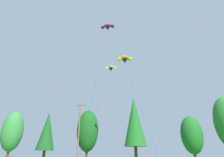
# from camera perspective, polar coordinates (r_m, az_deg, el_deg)

# --- Properties ---
(treeline_tree_b) EXTENTS (5.29, 5.29, 12.92)m
(treeline_tree_b) POSITION_cam_1_polar(r_m,az_deg,el_deg) (55.58, -29.01, -14.38)
(treeline_tree_b) COLOR #472D19
(treeline_tree_b) RESTS_ON ground_plane
(treeline_tree_c) EXTENTS (4.20, 4.20, 11.82)m
(treeline_tree_c) POSITION_cam_1_polar(r_m,az_deg,el_deg) (47.60, -19.91, -15.37)
(treeline_tree_c) COLOR #472D19
(treeline_tree_c) RESTS_ON ground_plane
(treeline_tree_d) EXTENTS (5.18, 5.18, 12.53)m
(treeline_tree_d) POSITION_cam_1_polar(r_m,az_deg,el_deg) (46.14, -7.73, -16.04)
(treeline_tree_d) COLOR #472D19
(treeline_tree_d) RESTS_ON ground_plane
(treeline_tree_e) EXTENTS (4.82, 4.82, 14.65)m
(treeline_tree_e) POSITION_cam_1_polar(r_m,az_deg,el_deg) (42.06, 7.12, -13.25)
(treeline_tree_e) COLOR #472D19
(treeline_tree_e) RESTS_ON ground_plane
(treeline_tree_f) EXTENTS (4.54, 4.54, 10.16)m
(treeline_tree_f) POSITION_cam_1_polar(r_m,az_deg,el_deg) (44.35, 23.93, -16.01)
(treeline_tree_f) COLOR #472D19
(treeline_tree_f) RESTS_ON ground_plane
(utility_pole) EXTENTS (2.20, 0.26, 12.18)m
(utility_pole) POSITION_cam_1_polar(r_m,az_deg,el_deg) (37.19, -10.48, -16.23)
(utility_pole) COLOR brown
(utility_pole) RESTS_ON ground_plane
(parafoil_kite_high_lime_white) EXTENTS (2.20, 13.26, 15.73)m
(parafoil_kite_high_lime_white) POSITION_cam_1_polar(r_m,az_deg,el_deg) (32.93, -0.42, 3.21)
(parafoil_kite_high_lime_white) COLOR #93D633
(parafoil_kite_mid_orange) EXTENTS (6.87, 13.40, 20.25)m
(parafoil_kite_mid_orange) POSITION_cam_1_polar(r_m,az_deg,el_deg) (37.94, 4.08, 6.01)
(parafoil_kite_mid_orange) COLOR orange
(parafoil_kite_far_magenta) EXTENTS (2.73, 10.92, 23.32)m
(parafoil_kite_far_magenta) POSITION_cam_1_polar(r_m,az_deg,el_deg) (34.97, -1.41, 15.99)
(parafoil_kite_far_magenta) COLOR #D12893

